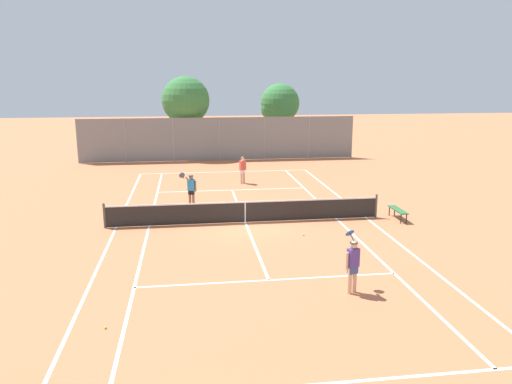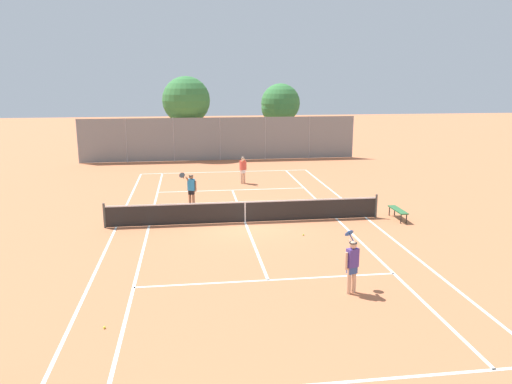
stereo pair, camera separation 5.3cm
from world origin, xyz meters
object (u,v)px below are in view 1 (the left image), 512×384
object	(u,v)px
player_far_right	(243,168)
loose_tennis_ball_1	(304,235)
player_near_side	(353,263)
courtside_bench	(398,210)
loose_tennis_ball_0	(105,328)
tree_behind_right	(279,105)
tennis_net	(245,211)
tree_behind_left	(186,102)
player_far_left	(191,188)
loose_tennis_ball_2	(183,214)

from	to	relation	value
player_far_right	loose_tennis_ball_1	bearing A→B (deg)	-82.71
player_far_right	player_near_side	bearing A→B (deg)	-84.64
player_far_right	courtside_bench	xyz separation A→B (m)	(6.01, -8.56, -0.50)
player_near_side	loose_tennis_ball_0	size ratio (longest dim) A/B	26.88
loose_tennis_ball_0	tree_behind_right	distance (m)	31.05
tennis_net	tree_behind_left	bearing A→B (deg)	97.40
loose_tennis_ball_0	tree_behind_left	bearing A→B (deg)	85.45
player_near_side	tree_behind_left	bearing A→B (deg)	100.14
player_far_left	player_far_right	size ratio (longest dim) A/B	1.11
player_far_left	tree_behind_right	world-z (taller)	tree_behind_right
loose_tennis_ball_1	player_far_left	bearing A→B (deg)	130.35
tennis_net	player_near_side	world-z (taller)	player_near_side
player_near_side	tree_behind_right	distance (m)	28.27
loose_tennis_ball_1	tree_behind_left	size ratio (longest dim) A/B	0.01
tennis_net	player_far_right	distance (m)	8.18
courtside_bench	tree_behind_right	distance (m)	21.12
player_near_side	player_far_right	xyz separation A→B (m)	(-1.48, 15.76, -0.02)
courtside_bench	tree_behind_left	distance (m)	21.50
loose_tennis_ball_1	loose_tennis_ball_2	distance (m)	6.14
tennis_net	loose_tennis_ball_0	size ratio (longest dim) A/B	181.82
loose_tennis_ball_2	tree_behind_left	distance (m)	17.45
tree_behind_right	tennis_net	bearing A→B (deg)	-104.23
tree_behind_right	player_near_side	bearing A→B (deg)	-95.88
tennis_net	tree_behind_right	world-z (taller)	tree_behind_right
player_far_left	loose_tennis_ball_2	distance (m)	1.67
player_near_side	loose_tennis_ball_2	world-z (taller)	player_near_side
player_far_right	tree_behind_left	bearing A→B (deg)	107.07
loose_tennis_ball_0	tree_behind_right	world-z (taller)	tree_behind_right
player_far_left	tree_behind_right	xyz separation A→B (m)	(7.45, 17.30, 3.02)
tennis_net	tree_behind_right	distance (m)	21.25
loose_tennis_ball_2	courtside_bench	bearing A→B (deg)	-12.51
tree_behind_right	loose_tennis_ball_1	bearing A→B (deg)	-97.71
player_near_side	player_far_left	bearing A→B (deg)	113.18
player_far_left	loose_tennis_ball_1	bearing A→B (deg)	-49.65
tennis_net	courtside_bench	xyz separation A→B (m)	(6.81, -0.43, -0.10)
tennis_net	loose_tennis_ball_0	distance (m)	10.01
tennis_net	player_far_left	xyz separation A→B (m)	(-2.29, 3.03, 0.42)
loose_tennis_ball_2	courtside_bench	distance (m)	9.73
player_far_right	courtside_bench	distance (m)	10.47
player_near_side	loose_tennis_ball_1	world-z (taller)	player_near_side
tennis_net	loose_tennis_ball_2	world-z (taller)	tennis_net
player_far_right	tree_behind_right	xyz separation A→B (m)	(4.36, 12.20, 3.03)
player_far_left	loose_tennis_ball_2	xyz separation A→B (m)	(-0.40, -1.36, -0.89)
player_far_right	player_far_left	bearing A→B (deg)	-121.20
player_far_right	tree_behind_left	distance (m)	11.46
courtside_bench	tree_behind_left	world-z (taller)	tree_behind_left
loose_tennis_ball_2	courtside_bench	xyz separation A→B (m)	(9.49, -2.11, 0.38)
tennis_net	loose_tennis_ball_2	distance (m)	3.20
player_far_left	loose_tennis_ball_0	distance (m)	12.17
loose_tennis_ball_0	courtside_bench	distance (m)	14.20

